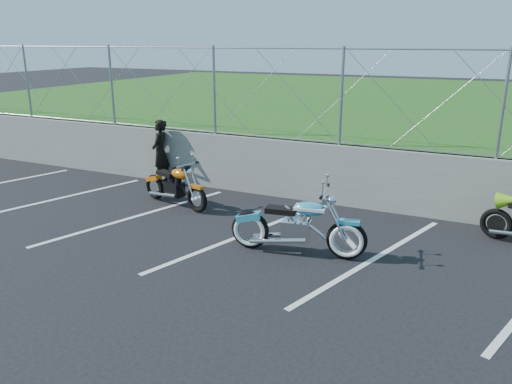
% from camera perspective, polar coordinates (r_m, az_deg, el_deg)
% --- Properties ---
extents(ground, '(90.00, 90.00, 0.00)m').
position_cam_1_polar(ground, '(8.35, -4.48, -7.22)').
color(ground, black).
rests_on(ground, ground).
extents(retaining_wall, '(30.00, 0.22, 1.30)m').
position_cam_1_polar(retaining_wall, '(11.14, 4.38, 2.55)').
color(retaining_wall, slate).
rests_on(retaining_wall, ground).
extents(grass_field, '(30.00, 20.00, 1.30)m').
position_cam_1_polar(grass_field, '(20.63, 14.57, 8.74)').
color(grass_field, '#1C4913').
rests_on(grass_field, ground).
extents(chain_link_fence, '(28.00, 0.03, 2.00)m').
position_cam_1_polar(chain_link_fence, '(10.85, 4.58, 11.02)').
color(chain_link_fence, gray).
rests_on(chain_link_fence, retaining_wall).
extents(parking_lines, '(18.29, 4.31, 0.01)m').
position_cam_1_polar(parking_lines, '(8.73, 5.72, -6.14)').
color(parking_lines, silver).
rests_on(parking_lines, ground).
extents(cruiser_turquoise, '(2.28, 0.72, 1.14)m').
position_cam_1_polar(cruiser_turquoise, '(8.25, 4.93, -4.10)').
color(cruiser_turquoise, black).
rests_on(cruiser_turquoise, ground).
extents(naked_orange, '(1.89, 0.72, 0.96)m').
position_cam_1_polar(naked_orange, '(10.76, -9.17, 0.55)').
color(naked_orange, black).
rests_on(naked_orange, ground).
extents(person_standing, '(0.52, 0.66, 1.59)m').
position_cam_1_polar(person_standing, '(12.44, -10.89, 4.51)').
color(person_standing, black).
rests_on(person_standing, ground).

